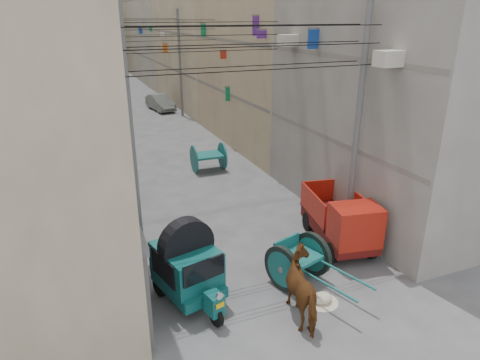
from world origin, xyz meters
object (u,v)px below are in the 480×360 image
auto_rickshaw (188,265)px  mini_truck (344,224)px  feed_sack (322,298)px  distant_car_grey (160,102)px  distant_car_white (118,118)px  second_cart (208,157)px  distant_car_green (102,85)px  horse (306,289)px  tonga_cart (298,260)px

auto_rickshaw → mini_truck: (5.67, 0.70, -0.19)m
feed_sack → distant_car_grey: 27.59m
feed_sack → distant_car_white: bearing=96.1°
distant_car_white → feed_sack: bearing=91.0°
auto_rickshaw → distant_car_white: size_ratio=0.79×
auto_rickshaw → distant_car_grey: bearing=65.0°
second_cart → distant_car_grey: second_cart is taller
mini_truck → second_cart: mini_truck is taller
mini_truck → distant_car_green: bearing=107.0°
distant_car_grey → mini_truck: bearing=-96.6°
auto_rickshaw → horse: auto_rickshaw is taller
second_cart → distant_car_green: 28.10m
auto_rickshaw → distant_car_grey: size_ratio=0.71×
distant_car_white → auto_rickshaw: bearing=82.4°
distant_car_grey → auto_rickshaw: bearing=-109.0°
distant_car_white → distant_car_green: (0.54, 16.39, 0.02)m
tonga_cart → mini_truck: size_ratio=0.89×
feed_sack → distant_car_green: (-1.92, 39.59, 0.48)m
mini_truck → horse: mini_truck is taller
distant_car_white → distant_car_grey: (4.08, 4.34, 0.04)m
mini_truck → second_cart: bearing=111.0°
auto_rickshaw → feed_sack: auto_rickshaw is taller
distant_car_white → second_cart: bearing=99.5°
horse → distant_car_green: bearing=-80.9°
tonga_cart → distant_car_white: bearing=78.4°
auto_rickshaw → distant_car_white: (0.94, 21.61, -0.52)m
tonga_cart → second_cart: (0.67, 10.44, 0.03)m
mini_truck → second_cart: (-1.71, 9.32, -0.18)m
horse → auto_rickshaw: bearing=-28.2°
second_cart → horse: bearing=-94.9°
second_cart → tonga_cart: bearing=-92.4°
tonga_cart → feed_sack: 1.31m
second_cart → distant_car_white: (-3.02, 11.60, -0.15)m
mini_truck → feed_sack: 3.31m
feed_sack → distant_car_grey: size_ratio=0.15×
auto_rickshaw → distant_car_grey: (5.02, 25.95, -0.47)m
auto_rickshaw → distant_car_green: bearing=73.8°
distant_car_white → horse: bearing=89.1°
auto_rickshaw → distant_car_white: auto_rickshaw is taller
auto_rickshaw → mini_truck: mini_truck is taller
feed_sack → tonga_cart: bearing=96.1°
tonga_cart → horse: (-0.62, -1.49, 0.14)m
tonga_cart → distant_car_green: (-1.80, 38.42, -0.11)m
distant_car_green → horse: bearing=83.4°
distant_car_green → feed_sack: bearing=84.5°
tonga_cart → distant_car_grey: tonga_cart is taller
second_cart → feed_sack: second_cart is taller
horse → second_cart: bearing=-88.8°
mini_truck → distant_car_green: size_ratio=0.86×
mini_truck → distant_car_white: (-4.73, 20.91, -0.33)m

